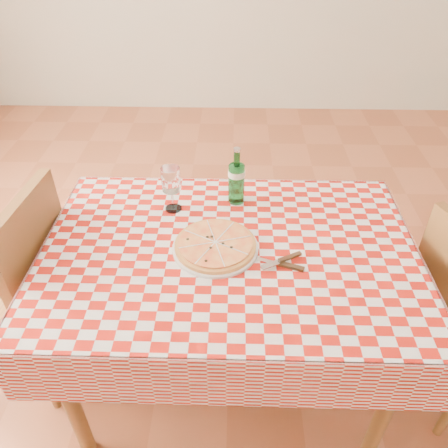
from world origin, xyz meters
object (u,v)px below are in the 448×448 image
(dining_table, at_px, (229,269))
(wine_glass, at_px, (172,189))
(chair_far, at_px, (21,284))
(water_bottle, at_px, (237,176))
(pizza_plate, at_px, (215,245))

(dining_table, xyz_separation_m, wine_glass, (-0.22, 0.23, 0.19))
(dining_table, height_order, wine_glass, wine_glass)
(chair_far, relative_size, wine_glass, 5.15)
(dining_table, bearing_deg, water_bottle, 85.72)
(dining_table, xyz_separation_m, pizza_plate, (-0.05, -0.00, 0.12))
(pizza_plate, height_order, wine_glass, wine_glass)
(dining_table, distance_m, chair_far, 0.81)
(water_bottle, bearing_deg, wine_glass, -166.26)
(chair_far, height_order, wine_glass, wine_glass)
(dining_table, bearing_deg, pizza_plate, -176.39)
(wine_glass, bearing_deg, pizza_plate, -53.20)
(dining_table, relative_size, pizza_plate, 4.03)
(water_bottle, height_order, wine_glass, water_bottle)
(pizza_plate, xyz_separation_m, wine_glass, (-0.17, 0.23, 0.07))
(water_bottle, distance_m, wine_glass, 0.25)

